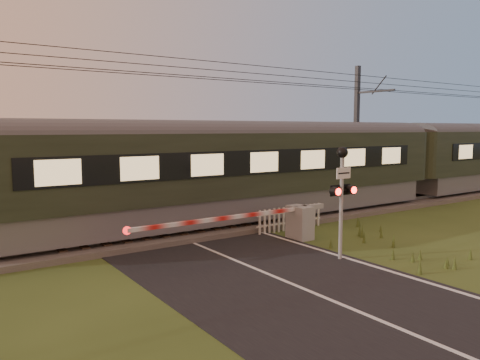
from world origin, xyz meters
TOP-DOWN VIEW (x-y plane):
  - ground at (0.00, 0.00)m, footprint 160.00×160.00m
  - road at (0.02, -0.23)m, footprint 6.00×140.00m
  - track_bed at (0.00, 6.50)m, footprint 140.00×3.40m
  - overhead_wires at (0.00, 6.50)m, footprint 120.00×0.62m
  - train at (13.20, 6.50)m, footprint 39.42×2.72m
  - boom_gate at (2.94, 3.41)m, footprint 7.17×0.86m
  - crossing_signal at (2.55, 0.87)m, footprint 0.81×0.34m
  - picket_fence at (3.89, 4.60)m, footprint 3.01×0.07m
  - catenary_mast at (12.00, 8.72)m, footprint 0.22×2.46m

SIDE VIEW (x-z plane):
  - ground at x=0.00m, z-range 0.00..0.00m
  - road at x=0.02m, z-range 0.00..0.03m
  - track_bed at x=0.00m, z-range -0.13..0.26m
  - picket_fence at x=3.89m, z-range 0.00..0.88m
  - boom_gate at x=2.94m, z-range 0.06..1.20m
  - train at x=13.20m, z-range 0.29..3.95m
  - crossing_signal at x=2.55m, z-range 0.60..3.79m
  - catenary_mast at x=12.00m, z-range 0.14..7.09m
  - overhead_wires at x=0.00m, z-range 5.41..6.04m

